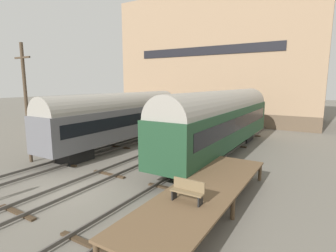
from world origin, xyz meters
The scene contains 10 objects.
ground_plane centered at (0.00, 0.00, 0.00)m, with size 200.00×200.00×0.00m, color #6B665B.
track_left centered at (-4.52, 0.00, 0.14)m, with size 2.60×60.00×0.26m.
track_middle centered at (0.00, 0.00, 0.14)m, with size 2.60×60.00×0.26m.
track_right centered at (4.52, 0.00, 0.14)m, with size 2.60×60.00×0.26m.
train_car_green centered at (4.52, 11.72, 3.05)m, with size 3.08×18.90×5.37m.
train_car_grey centered at (-4.52, 9.25, 2.89)m, with size 2.89×16.22×5.06m.
station_platform centered at (7.33, 1.63, 1.06)m, with size 2.98×11.20×1.15m.
bench centered at (7.26, 0.02, 1.63)m, with size 1.40×0.40×0.91m.
utility_pole centered at (-7.17, 2.09, 4.57)m, with size 1.80×0.24×8.82m.
warehouse_building centered at (-3.54, 33.40, 9.52)m, with size 30.46×13.79×19.04m.
Camera 1 is at (11.79, -9.05, 5.95)m, focal length 28.00 mm.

